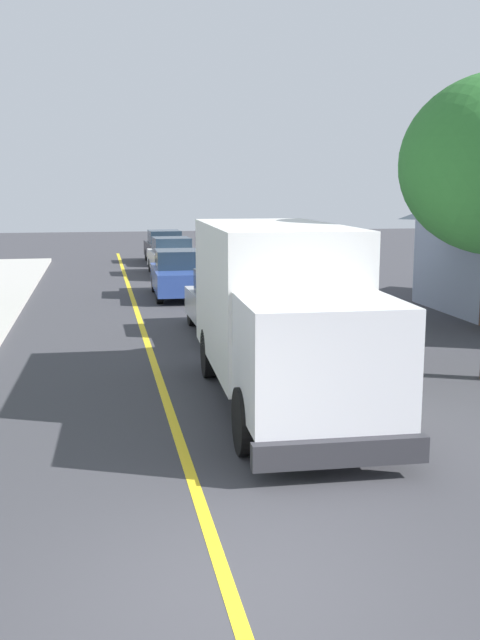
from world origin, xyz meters
The scene contains 9 objects.
ground_plane centered at (0.00, 0.00, 0.00)m, with size 120.00×120.00×0.00m, color #38383D.
centre_line_yellow centered at (0.00, 10.00, 0.00)m, with size 0.16×56.00×0.01m, color gold.
box_truck centered at (2.04, 6.36, 1.77)m, with size 2.63×7.25×3.20m.
parked_car_near centered at (2.23, 12.81, 0.79)m, with size 1.86×4.42×1.67m.
parked_car_mid centered at (1.67, 19.78, 0.79)m, with size 1.88×4.43×1.67m.
parked_car_far centered at (2.09, 26.49, 0.79)m, with size 1.94×4.46×1.67m.
parked_car_furthest centered at (2.28, 32.05, 0.79)m, with size 1.93×4.45×1.67m.
parked_van_across centered at (5.20, 15.07, 0.79)m, with size 2.01×4.48×1.67m.
stop_sign centered at (4.91, 9.94, 1.86)m, with size 0.80×0.10×2.65m.
Camera 1 is at (-1.14, -6.33, 3.88)m, focal length 41.37 mm.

